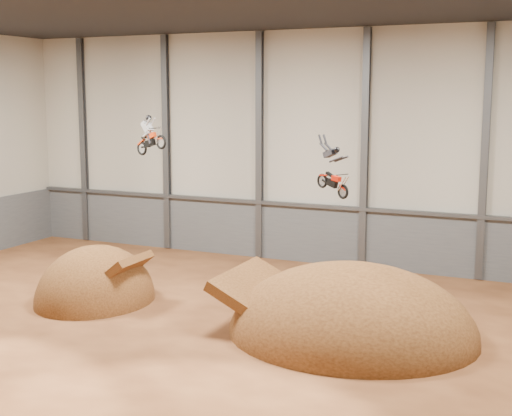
{
  "coord_description": "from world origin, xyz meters",
  "views": [
    {
      "loc": [
        14.43,
        -25.37,
        10.21
      ],
      "look_at": [
        1.27,
        4.0,
        5.05
      ],
      "focal_mm": 50.0,
      "sensor_mm": 36.0,
      "label": 1
    }
  ],
  "objects": [
    {
      "name": "steel_column_0",
      "position": [
        -16.67,
        14.8,
        7.0
      ],
      "size": [
        0.4,
        0.36,
        13.9
      ],
      "primitive_type": "cube",
      "color": "#47494F",
      "rests_on": "ground"
    },
    {
      "name": "steel_column_1",
      "position": [
        -10.0,
        14.8,
        7.0
      ],
      "size": [
        0.4,
        0.36,
        13.9
      ],
      "primitive_type": "cube",
      "color": "#47494F",
      "rests_on": "ground"
    },
    {
      "name": "lower_band_back",
      "position": [
        0.0,
        14.9,
        1.75
      ],
      "size": [
        39.8,
        0.18,
        3.5
      ],
      "primitive_type": "cube",
      "color": "#53565B",
      "rests_on": "ground"
    },
    {
      "name": "back_wall",
      "position": [
        0.0,
        15.0,
        7.0
      ],
      "size": [
        40.0,
        0.1,
        14.0
      ],
      "primitive_type": "cube",
      "color": "#BAB4A4",
      "rests_on": "ground"
    },
    {
      "name": "takeoff_ramp",
      "position": [
        -6.91,
        2.69,
        0.0
      ],
      "size": [
        5.62,
        6.48,
        5.62
      ],
      "primitive_type": "ellipsoid",
      "color": "#432510",
      "rests_on": "ground"
    },
    {
      "name": "fmx_rider_b",
      "position": [
        5.47,
        2.12,
        7.29
      ],
      "size": [
        2.9,
        2.08,
        2.67
      ],
      "primitive_type": null,
      "rotation": [
        0.0,
        0.24,
        -0.52
      ],
      "color": "#B91706"
    },
    {
      "name": "landing_ramp",
      "position": [
        6.2,
        2.96,
        0.0
      ],
      "size": [
        10.71,
        9.47,
        6.18
      ],
      "primitive_type": "ellipsoid",
      "color": "#432510",
      "rests_on": "ground"
    },
    {
      "name": "steel_column_3",
      "position": [
        3.33,
        14.8,
        7.0
      ],
      "size": [
        0.4,
        0.36,
        13.9
      ],
      "primitive_type": "cube",
      "color": "#47494F",
      "rests_on": "ground"
    },
    {
      "name": "steel_column_4",
      "position": [
        10.0,
        14.8,
        7.0
      ],
      "size": [
        0.4,
        0.36,
        13.9
      ],
      "primitive_type": "cube",
      "color": "#47494F",
      "rests_on": "ground"
    },
    {
      "name": "floor",
      "position": [
        0.0,
        0.0,
        0.0
      ],
      "size": [
        40.0,
        40.0,
        0.0
      ],
      "primitive_type": "plane",
      "color": "#4F2915",
      "rests_on": "ground"
    },
    {
      "name": "fmx_rider_a",
      "position": [
        -5.7,
        6.35,
        8.26
      ],
      "size": [
        2.91,
        1.69,
        2.62
      ],
      "primitive_type": null,
      "rotation": [
        0.0,
        -0.25,
        -0.31
      ],
      "color": "red"
    },
    {
      "name": "steel_rail",
      "position": [
        0.0,
        14.75,
        3.55
      ],
      "size": [
        39.8,
        0.35,
        0.2
      ],
      "primitive_type": "cube",
      "color": "#47494F",
      "rests_on": "lower_band_back"
    },
    {
      "name": "steel_column_2",
      "position": [
        -3.33,
        14.8,
        7.0
      ],
      "size": [
        0.4,
        0.36,
        13.9
      ],
      "primitive_type": "cube",
      "color": "#47494F",
      "rests_on": "ground"
    }
  ]
}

